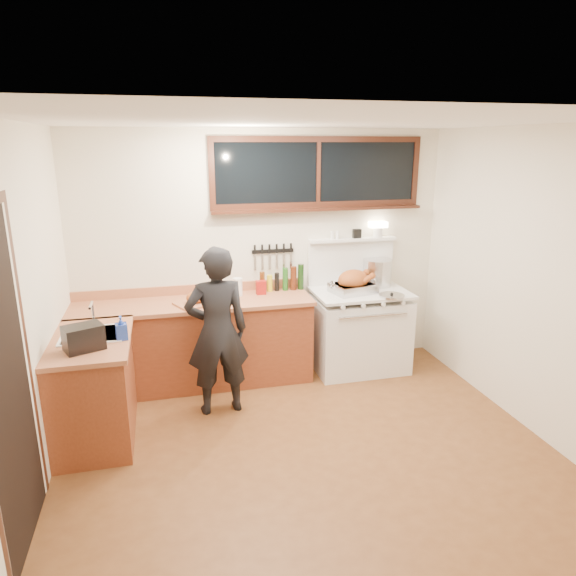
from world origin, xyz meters
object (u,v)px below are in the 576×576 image
object	(u,v)px
man	(217,332)
cutting_board	(197,299)
roast_turkey	(354,283)
vintage_stove	(359,328)

from	to	relation	value
man	cutting_board	world-z (taller)	man
cutting_board	roast_turkey	size ratio (longest dim) A/B	0.97
cutting_board	vintage_stove	bearing A→B (deg)	1.99
cutting_board	roast_turkey	world-z (taller)	roast_turkey
man	cutting_board	bearing A→B (deg)	103.89
cutting_board	roast_turkey	xyz separation A→B (m)	(1.66, 0.02, 0.05)
man	roast_turkey	xyz separation A→B (m)	(1.53, 0.55, 0.21)
vintage_stove	roast_turkey	xyz separation A→B (m)	(-0.10, -0.04, 0.53)
vintage_stove	roast_turkey	size ratio (longest dim) A/B	3.17
vintage_stove	man	world-z (taller)	vintage_stove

